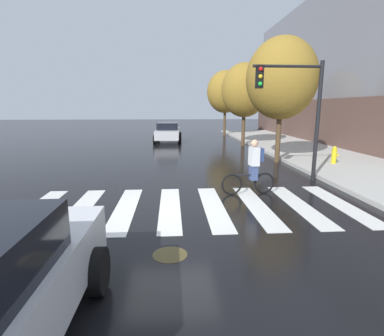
{
  "coord_description": "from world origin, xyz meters",
  "views": [
    {
      "loc": [
        0.06,
        -7.6,
        2.64
      ],
      "look_at": [
        0.6,
        0.27,
        1.02
      ],
      "focal_mm": 27.81,
      "sensor_mm": 36.0,
      "label": 1
    }
  ],
  "objects_px": {
    "manhole_cover": "(170,254)",
    "cyclist": "(253,167)",
    "fire_hydrant": "(334,155)",
    "street_tree_far": "(225,92)",
    "traffic_light_near": "(296,101)",
    "street_tree_mid": "(245,90)",
    "sedan_mid": "(168,132)",
    "street_tree_near": "(282,79)"
  },
  "relations": [
    {
      "from": "fire_hydrant",
      "to": "street_tree_near",
      "type": "relative_size",
      "value": 0.13
    },
    {
      "from": "street_tree_near",
      "to": "street_tree_far",
      "type": "height_order",
      "value": "street_tree_far"
    },
    {
      "from": "manhole_cover",
      "to": "street_tree_near",
      "type": "bearing_deg",
      "value": 60.05
    },
    {
      "from": "cyclist",
      "to": "fire_hydrant",
      "type": "xyz_separation_m",
      "value": [
        4.85,
        4.03,
        -0.31
      ]
    },
    {
      "from": "manhole_cover",
      "to": "fire_hydrant",
      "type": "relative_size",
      "value": 0.82
    },
    {
      "from": "traffic_light_near",
      "to": "street_tree_near",
      "type": "bearing_deg",
      "value": 77.83
    },
    {
      "from": "sedan_mid",
      "to": "fire_hydrant",
      "type": "xyz_separation_m",
      "value": [
        7.58,
        -10.31,
        -0.24
      ]
    },
    {
      "from": "manhole_cover",
      "to": "cyclist",
      "type": "height_order",
      "value": "cyclist"
    },
    {
      "from": "manhole_cover",
      "to": "street_tree_far",
      "type": "distance_m",
      "value": 23.93
    },
    {
      "from": "cyclist",
      "to": "fire_hydrant",
      "type": "relative_size",
      "value": 2.19
    },
    {
      "from": "traffic_light_near",
      "to": "street_tree_mid",
      "type": "bearing_deg",
      "value": 86.44
    },
    {
      "from": "street_tree_mid",
      "to": "street_tree_near",
      "type": "bearing_deg",
      "value": -88.36
    },
    {
      "from": "cyclist",
      "to": "street_tree_mid",
      "type": "bearing_deg",
      "value": 77.87
    },
    {
      "from": "sedan_mid",
      "to": "traffic_light_near",
      "type": "relative_size",
      "value": 1.04
    },
    {
      "from": "street_tree_mid",
      "to": "traffic_light_near",
      "type": "bearing_deg",
      "value": -93.56
    },
    {
      "from": "manhole_cover",
      "to": "traffic_light_near",
      "type": "relative_size",
      "value": 0.15
    },
    {
      "from": "street_tree_near",
      "to": "sedan_mid",
      "type": "bearing_deg",
      "value": 120.95
    },
    {
      "from": "cyclist",
      "to": "street_tree_mid",
      "type": "relative_size",
      "value": 0.31
    },
    {
      "from": "manhole_cover",
      "to": "street_tree_far",
      "type": "relative_size",
      "value": 0.11
    },
    {
      "from": "traffic_light_near",
      "to": "fire_hydrant",
      "type": "relative_size",
      "value": 5.38
    },
    {
      "from": "street_tree_near",
      "to": "fire_hydrant",
      "type": "bearing_deg",
      "value": -30.58
    },
    {
      "from": "street_tree_far",
      "to": "sedan_mid",
      "type": "bearing_deg",
      "value": -136.76
    },
    {
      "from": "sedan_mid",
      "to": "fire_hydrant",
      "type": "height_order",
      "value": "sedan_mid"
    },
    {
      "from": "sedan_mid",
      "to": "cyclist",
      "type": "height_order",
      "value": "cyclist"
    },
    {
      "from": "fire_hydrant",
      "to": "sedan_mid",
      "type": "bearing_deg",
      "value": 126.32
    },
    {
      "from": "manhole_cover",
      "to": "sedan_mid",
      "type": "distance_m",
      "value": 18.09
    },
    {
      "from": "cyclist",
      "to": "fire_hydrant",
      "type": "bearing_deg",
      "value": 39.71
    },
    {
      "from": "sedan_mid",
      "to": "street_tree_near",
      "type": "height_order",
      "value": "street_tree_near"
    },
    {
      "from": "sedan_mid",
      "to": "cyclist",
      "type": "bearing_deg",
      "value": -79.22
    },
    {
      "from": "cyclist",
      "to": "traffic_light_near",
      "type": "height_order",
      "value": "traffic_light_near"
    },
    {
      "from": "sedan_mid",
      "to": "street_tree_mid",
      "type": "bearing_deg",
      "value": -27.16
    },
    {
      "from": "street_tree_near",
      "to": "street_tree_far",
      "type": "relative_size",
      "value": 0.98
    },
    {
      "from": "fire_hydrant",
      "to": "cyclist",
      "type": "bearing_deg",
      "value": -140.29
    },
    {
      "from": "manhole_cover",
      "to": "street_tree_near",
      "type": "xyz_separation_m",
      "value": [
        5.21,
        9.03,
        3.93
      ]
    },
    {
      "from": "manhole_cover",
      "to": "street_tree_far",
      "type": "bearing_deg",
      "value": 77.59
    },
    {
      "from": "fire_hydrant",
      "to": "street_tree_far",
      "type": "height_order",
      "value": "street_tree_far"
    },
    {
      "from": "street_tree_near",
      "to": "street_tree_mid",
      "type": "distance_m",
      "value": 6.35
    },
    {
      "from": "sedan_mid",
      "to": "traffic_light_near",
      "type": "distance_m",
      "value": 13.76
    },
    {
      "from": "traffic_light_near",
      "to": "fire_hydrant",
      "type": "distance_m",
      "value": 4.52
    },
    {
      "from": "fire_hydrant",
      "to": "street_tree_near",
      "type": "xyz_separation_m",
      "value": [
        -2.17,
        1.28,
        3.41
      ]
    },
    {
      "from": "street_tree_far",
      "to": "traffic_light_near",
      "type": "bearing_deg",
      "value": -92.18
    },
    {
      "from": "street_tree_mid",
      "to": "street_tree_far",
      "type": "relative_size",
      "value": 0.93
    }
  ]
}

